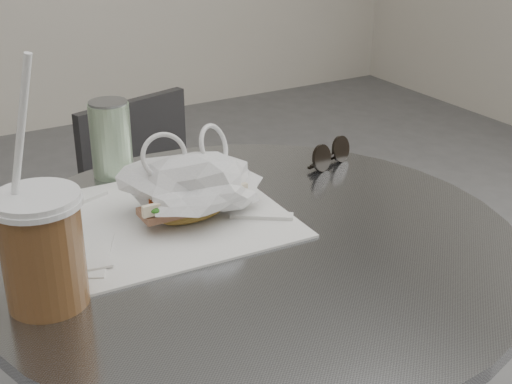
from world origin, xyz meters
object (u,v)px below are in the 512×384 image
iced_coffee (42,248)px  sunglasses (330,155)px  drink_can (111,139)px  banh_mi (191,202)px  chair_far (178,271)px

iced_coffee → sunglasses: bearing=19.0°
sunglasses → drink_can: bearing=136.8°
sunglasses → drink_can: (-0.34, 0.15, 0.05)m
sunglasses → banh_mi: bearing=175.4°
iced_coffee → sunglasses: (0.55, 0.19, -0.06)m
chair_far → sunglasses: (0.11, -0.45, 0.43)m
sunglasses → drink_can: size_ratio=0.81×
iced_coffee → sunglasses: 0.58m
banh_mi → drink_can: bearing=98.7°
iced_coffee → drink_can: (0.20, 0.34, -0.01)m
sunglasses → drink_can: 0.38m
drink_can → banh_mi: bearing=-81.2°
sunglasses → chair_far: bearing=83.9°
banh_mi → sunglasses: size_ratio=1.84×
chair_far → sunglasses: sunglasses is taller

